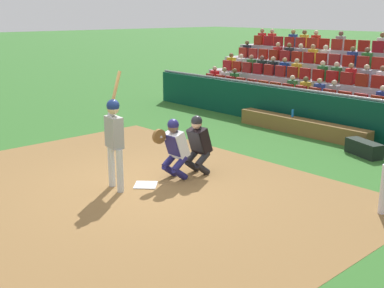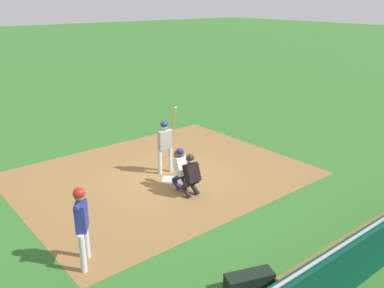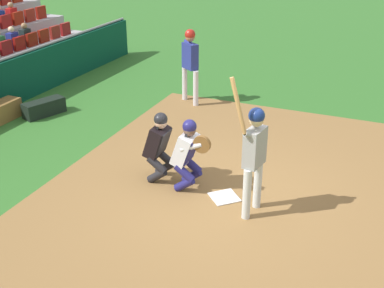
% 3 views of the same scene
% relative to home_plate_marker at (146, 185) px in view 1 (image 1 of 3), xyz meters
% --- Properties ---
extents(ground_plane, '(160.00, 160.00, 0.00)m').
position_rel_home_plate_marker_xyz_m(ground_plane, '(0.00, 0.00, -0.02)').
color(ground_plane, '#316A28').
extents(infield_dirt_patch, '(9.14, 7.34, 0.01)m').
position_rel_home_plate_marker_xyz_m(infield_dirt_patch, '(0.00, 0.50, -0.01)').
color(infield_dirt_patch, olive).
rests_on(infield_dirt_patch, ground_plane).
extents(home_plate_marker, '(0.62, 0.62, 0.02)m').
position_rel_home_plate_marker_xyz_m(home_plate_marker, '(0.00, 0.00, 0.00)').
color(home_plate_marker, white).
rests_on(home_plate_marker, infield_dirt_patch).
extents(batter_at_plate, '(0.56, 0.50, 2.29)m').
position_rel_home_plate_marker_xyz_m(batter_at_plate, '(0.24, 0.54, 1.10)').
color(batter_at_plate, silver).
rests_on(batter_at_plate, ground_plane).
extents(catcher_crouching, '(0.46, 0.72, 1.31)m').
position_rel_home_plate_marker_xyz_m(catcher_crouching, '(-0.06, -0.70, 0.71)').
color(catcher_crouching, navy).
rests_on(catcher_crouching, ground_plane).
extents(home_plate_umpire, '(0.47, 0.47, 1.31)m').
position_rel_home_plate_marker_xyz_m(home_plate_umpire, '(-0.14, -1.29, 0.69)').
color(home_plate_umpire, black).
rests_on(home_plate_umpire, ground_plane).
extents(dugout_wall, '(14.87, 0.24, 1.21)m').
position_rel_home_plate_marker_xyz_m(dugout_wall, '(0.00, -6.45, 0.56)').
color(dugout_wall, '#073D2D').
rests_on(dugout_wall, ground_plane).
extents(dugout_bench, '(4.25, 0.40, 0.44)m').
position_rel_home_plate_marker_xyz_m(dugout_bench, '(0.54, -5.90, 0.20)').
color(dugout_bench, brown).
rests_on(dugout_bench, ground_plane).
extents(water_bottle_on_bench, '(0.07, 0.07, 0.21)m').
position_rel_home_plate_marker_xyz_m(water_bottle_on_bench, '(0.90, -5.95, 0.53)').
color(water_bottle_on_bench, blue).
rests_on(water_bottle_on_bench, dugout_bench).
extents(equipment_duffel_bag, '(1.05, 0.67, 0.36)m').
position_rel_home_plate_marker_xyz_m(equipment_duffel_bag, '(-1.79, -5.24, 0.17)').
color(equipment_duffel_bag, black).
rests_on(equipment_duffel_bag, ground_plane).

